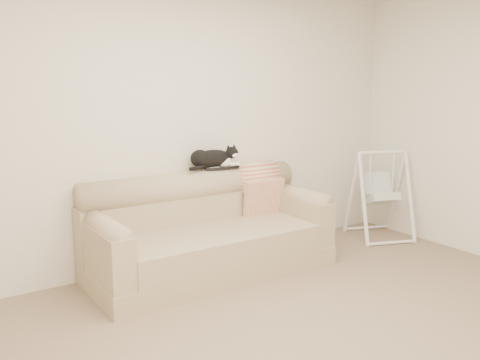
# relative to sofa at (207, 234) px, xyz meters

# --- Properties ---
(ground_plane) EXTENTS (5.00, 5.00, 0.00)m
(ground_plane) POSITION_rel_sofa_xyz_m (-0.01, -1.62, -0.35)
(ground_plane) COLOR #786451
(ground_plane) RESTS_ON ground
(room_shell) EXTENTS (5.04, 4.04, 2.60)m
(room_shell) POSITION_rel_sofa_xyz_m (-0.01, -1.62, 1.18)
(room_shell) COLOR silver
(room_shell) RESTS_ON ground
(sofa) EXTENTS (2.20, 0.93, 0.90)m
(sofa) POSITION_rel_sofa_xyz_m (0.00, 0.00, 0.00)
(sofa) COLOR tan
(sofa) RESTS_ON ground
(remote_a) EXTENTS (0.19, 0.08, 0.03)m
(remote_a) POSITION_rel_sofa_xyz_m (0.21, 0.22, 0.56)
(remote_a) COLOR black
(remote_a) RESTS_ON sofa
(remote_b) EXTENTS (0.17, 0.05, 0.02)m
(remote_b) POSITION_rel_sofa_xyz_m (0.39, 0.21, 0.56)
(remote_b) COLOR black
(remote_b) RESTS_ON sofa
(tuxedo_cat) EXTENTS (0.56, 0.21, 0.22)m
(tuxedo_cat) POSITION_rel_sofa_xyz_m (0.22, 0.25, 0.65)
(tuxedo_cat) COLOR black
(tuxedo_cat) RESTS_ON sofa
(throw_blanket) EXTENTS (0.45, 0.38, 0.58)m
(throw_blanket) POSITION_rel_sofa_xyz_m (0.70, 0.23, 0.37)
(throw_blanket) COLOR #C6593F
(throw_blanket) RESTS_ON sofa
(baby_swing) EXTENTS (0.78, 0.80, 0.98)m
(baby_swing) POSITION_rel_sofa_xyz_m (2.14, -0.12, 0.14)
(baby_swing) COLOR white
(baby_swing) RESTS_ON ground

